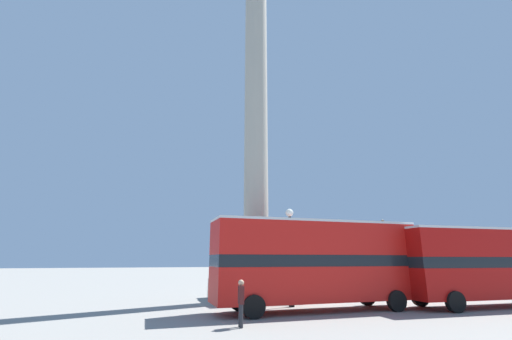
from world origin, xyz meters
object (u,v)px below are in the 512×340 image
bus_a (486,263)px  pedestrian_near_lamp (241,300)px  monument_column (256,176)px  equestrian_statue (387,271)px  bus_b (316,260)px  street_lamp (290,247)px

bus_a → pedestrian_near_lamp: bearing=-171.5°
monument_column → bus_a: size_ratio=2.44×
equestrian_statue → pedestrian_near_lamp: size_ratio=3.36×
bus_b → equestrian_statue: (10.75, 8.51, -0.87)m
monument_column → equestrian_statue: 14.23m
bus_b → pedestrian_near_lamp: 5.70m
bus_a → equestrian_statue: bearing=86.8°
equestrian_statue → street_lamp: equestrian_statue is taller
monument_column → street_lamp: monument_column is taller
monument_column → equestrian_statue: monument_column is taller
equestrian_statue → street_lamp: size_ratio=1.09×
bus_b → bus_a: bearing=-8.1°
bus_a → equestrian_statue: (0.98, 9.86, -0.74)m
bus_b → pedestrian_near_lamp: bus_b is taller
bus_b → street_lamp: (-0.60, 1.92, 0.71)m
bus_a → equestrian_statue: equestrian_statue is taller
monument_column → pedestrian_near_lamp: size_ratio=14.69×
bus_a → bus_b: size_ratio=0.98×
bus_b → street_lamp: 2.13m
bus_a → street_lamp: bearing=165.0°
bus_b → pedestrian_near_lamp: bearing=-148.8°
pedestrian_near_lamp → bus_b: bearing=127.0°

